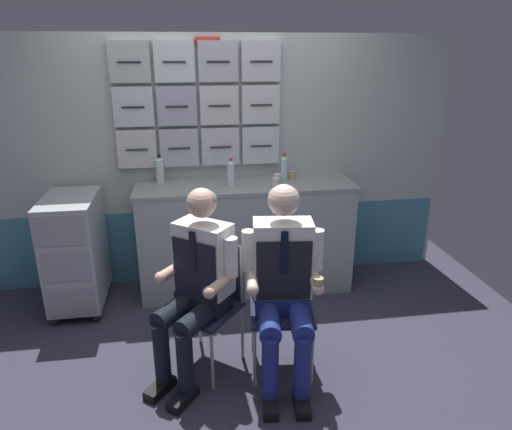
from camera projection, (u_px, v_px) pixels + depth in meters
name	position (u px, v px, depth m)	size (l,w,h in m)	color
ground	(235.00, 367.00, 3.13)	(4.80, 4.80, 0.04)	#333242
galley_bulkhead	(214.00, 161.00, 4.02)	(4.20, 0.14, 2.15)	#B2BCB6
galley_counter	(246.00, 237.00, 4.01)	(1.84, 0.53, 0.96)	#959F9F
service_trolley	(75.00, 250.00, 3.69)	(0.40, 0.65, 0.94)	black
folding_chair_left	(212.00, 291.00, 3.04)	(0.56, 0.56, 0.84)	#A8AAAF
crew_member_left	(197.00, 278.00, 2.85)	(0.62, 0.66, 1.25)	black
folding_chair_center	(281.00, 292.00, 3.03)	(0.44, 0.45, 0.84)	#A8AAAF
crew_member_center	(283.00, 278.00, 2.81)	(0.51, 0.65, 1.28)	black
water_bottle_blue_cap	(284.00, 168.00, 3.93)	(0.06, 0.06, 0.23)	silver
water_bottle_clear	(160.00, 170.00, 3.85)	(0.07, 0.07, 0.24)	silver
water_bottle_tall	(231.00, 173.00, 3.76)	(0.06, 0.06, 0.23)	silver
coffee_cup_spare	(292.00, 175.00, 3.99)	(0.06, 0.06, 0.07)	tan
coffee_cup_white	(277.00, 178.00, 3.88)	(0.07, 0.07, 0.07)	silver
espresso_cup_small	(276.00, 183.00, 3.72)	(0.06, 0.06, 0.08)	silver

